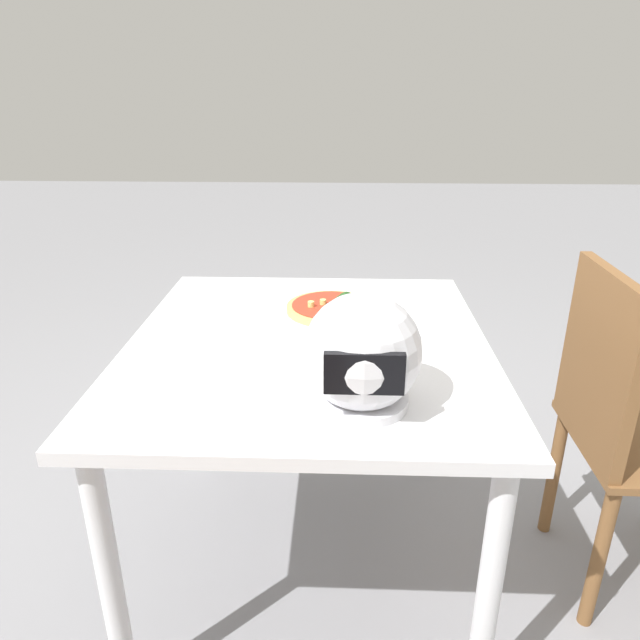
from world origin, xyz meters
The scene contains 6 objects.
ground_plane centered at (0.00, 0.00, 0.00)m, with size 14.00×14.00×0.00m, color gray.
dining_table centered at (0.00, 0.00, 0.62)m, with size 0.91×1.00×0.70m.
pizza_plate centered at (-0.05, -0.17, 0.71)m, with size 0.28×0.28×0.01m, color white.
pizza centered at (-0.06, -0.17, 0.73)m, with size 0.25×0.25×0.06m.
motorcycle_helmet centered at (-0.13, 0.31, 0.81)m, with size 0.23×0.23×0.23m.
chair_side centered at (-0.81, 0.04, 0.51)m, with size 0.40×0.40×0.90m.
Camera 1 is at (-0.08, 1.33, 1.30)m, focal length 32.34 mm.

